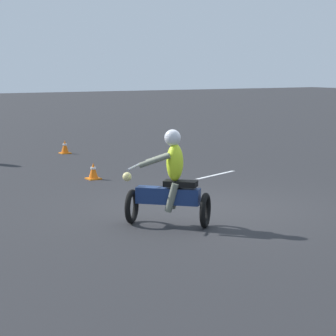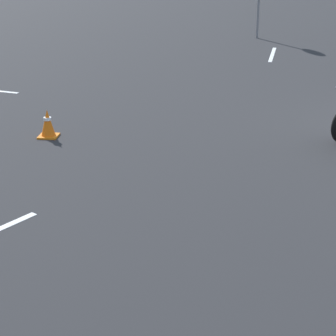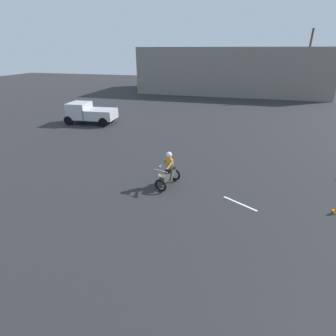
{
  "view_description": "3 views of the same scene",
  "coord_description": "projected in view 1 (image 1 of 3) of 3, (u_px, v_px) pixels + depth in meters",
  "views": [
    {
      "loc": [
        -10.21,
        7.07,
        2.67
      ],
      "look_at": [
        -0.84,
        1.37,
        1.0
      ],
      "focal_mm": 70.0,
      "sensor_mm": 36.0,
      "label": 1
    },
    {
      "loc": [
        -10.9,
        3.53,
        3.45
      ],
      "look_at": [
        -4.24,
        4.29,
        0.9
      ],
      "focal_mm": 70.0,
      "sensor_mm": 36.0,
      "label": 2
    },
    {
      "loc": [
        -4.86,
        -3.3,
        5.85
      ],
      "look_at": [
        -7.65,
        7.2,
        0.9
      ],
      "focal_mm": 28.0,
      "sensor_mm": 36.0,
      "label": 3
    }
  ],
  "objects": [
    {
      "name": "ground_plane",
      "position": [
        206.0,
        208.0,
        12.66
      ],
      "size": [
        120.0,
        120.0,
        0.0
      ],
      "primitive_type": "plane",
      "color": "#28282B"
    },
    {
      "name": "motorcycle_rider_foreground",
      "position": [
        170.0,
        184.0,
        11.13
      ],
      "size": [
        1.42,
        1.41,
        1.66
      ],
      "rotation": [
        0.0,
        0.0,
        5.49
      ],
      "color": "black",
      "rests_on": "ground"
    },
    {
      "name": "traffic_cone_near_right",
      "position": [
        93.0,
        171.0,
        15.93
      ],
      "size": [
        0.32,
        0.32,
        0.4
      ],
      "color": "orange",
      "rests_on": "ground"
    },
    {
      "name": "traffic_cone_mid_left",
      "position": [
        65.0,
        147.0,
        20.73
      ],
      "size": [
        0.32,
        0.32,
        0.43
      ],
      "color": "orange",
      "rests_on": "ground"
    },
    {
      "name": "lane_stripe_s",
      "position": [
        216.0,
        175.0,
        16.58
      ],
      "size": [
        0.68,
        1.58,
        0.01
      ],
      "primitive_type": "cube",
      "rotation": [
        0.0,
        0.0,
        6.64
      ],
      "color": "silver",
      "rests_on": "ground"
    }
  ]
}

